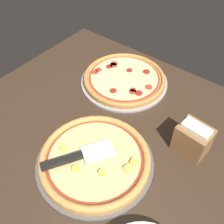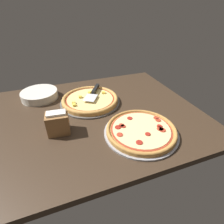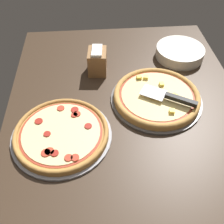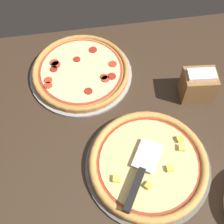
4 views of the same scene
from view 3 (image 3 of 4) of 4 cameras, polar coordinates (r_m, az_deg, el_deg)
The scene contains 8 objects.
ground_plane at distance 120.16cm, azimuth 3.05°, elevation 1.60°, with size 131.31×106.53×3.60cm, color #38281C.
pizza_pan_front at distance 121.18cm, azimuth 9.54°, elevation 2.87°, with size 41.27×41.27×1.00cm, color #565451.
pizza_front at distance 119.77cm, azimuth 9.66°, elevation 3.60°, with size 38.79×38.79×3.79cm.
pizza_pan_back at distance 106.93cm, azimuth -10.85°, elevation -5.10°, with size 40.02×40.02×1.00cm, color #939399.
pizza_back at distance 105.50cm, azimuth -10.99°, elevation -4.47°, with size 37.62×37.62×2.65cm.
serving_spatula at distance 115.62cm, azimuth 13.39°, elevation 2.99°, with size 17.07×23.69×2.00cm.
plate_stack at distance 149.09cm, azimuth 14.53°, elevation 12.47°, with size 25.54×25.54×5.60cm.
napkin_holder at distance 132.35cm, azimuth -3.20°, elevation 10.99°, with size 12.25×9.96×12.92cm.
Camera 3 is at (-84.10, 13.33, 82.99)cm, focal length 42.00 mm.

